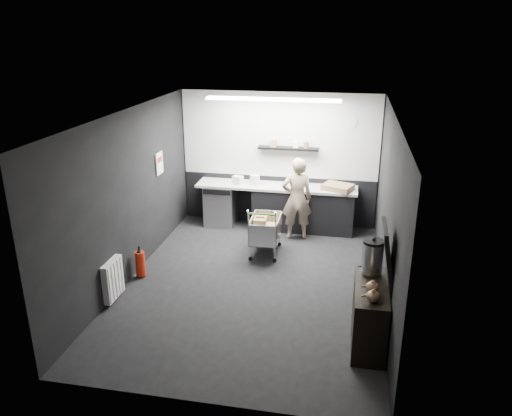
# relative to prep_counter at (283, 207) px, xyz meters

# --- Properties ---
(floor) EXTENTS (5.50, 5.50, 0.00)m
(floor) POSITION_rel_prep_counter_xyz_m (-0.14, -2.42, -0.46)
(floor) COLOR black
(floor) RESTS_ON ground
(ceiling) EXTENTS (5.50, 5.50, 0.00)m
(ceiling) POSITION_rel_prep_counter_xyz_m (-0.14, -2.42, 2.24)
(ceiling) COLOR white
(ceiling) RESTS_ON wall_back
(wall_back) EXTENTS (5.50, 0.00, 5.50)m
(wall_back) POSITION_rel_prep_counter_xyz_m (-0.14, 0.33, 0.89)
(wall_back) COLOR black
(wall_back) RESTS_ON floor
(wall_front) EXTENTS (5.50, 0.00, 5.50)m
(wall_front) POSITION_rel_prep_counter_xyz_m (-0.14, -5.17, 0.89)
(wall_front) COLOR black
(wall_front) RESTS_ON floor
(wall_left) EXTENTS (0.00, 5.50, 5.50)m
(wall_left) POSITION_rel_prep_counter_xyz_m (-2.14, -2.42, 0.89)
(wall_left) COLOR black
(wall_left) RESTS_ON floor
(wall_right) EXTENTS (0.00, 5.50, 5.50)m
(wall_right) POSITION_rel_prep_counter_xyz_m (1.86, -2.42, 0.89)
(wall_right) COLOR black
(wall_right) RESTS_ON floor
(kitchen_wall_panel) EXTENTS (3.95, 0.02, 1.70)m
(kitchen_wall_panel) POSITION_rel_prep_counter_xyz_m (-0.14, 0.31, 1.39)
(kitchen_wall_panel) COLOR silver
(kitchen_wall_panel) RESTS_ON wall_back
(dado_panel) EXTENTS (3.95, 0.02, 1.00)m
(dado_panel) POSITION_rel_prep_counter_xyz_m (-0.14, 0.31, 0.04)
(dado_panel) COLOR black
(dado_panel) RESTS_ON wall_back
(floating_shelf) EXTENTS (1.20, 0.22, 0.04)m
(floating_shelf) POSITION_rel_prep_counter_xyz_m (0.06, 0.20, 1.16)
(floating_shelf) COLOR black
(floating_shelf) RESTS_ON wall_back
(wall_clock) EXTENTS (0.20, 0.03, 0.20)m
(wall_clock) POSITION_rel_prep_counter_xyz_m (1.26, 0.30, 1.69)
(wall_clock) COLOR silver
(wall_clock) RESTS_ON wall_back
(poster) EXTENTS (0.02, 0.30, 0.40)m
(poster) POSITION_rel_prep_counter_xyz_m (-2.12, -1.12, 1.09)
(poster) COLOR white
(poster) RESTS_ON wall_left
(poster_red_band) EXTENTS (0.02, 0.22, 0.10)m
(poster_red_band) POSITION_rel_prep_counter_xyz_m (-2.11, -1.12, 1.16)
(poster_red_band) COLOR red
(poster_red_band) RESTS_ON poster
(radiator) EXTENTS (0.10, 0.50, 0.60)m
(radiator) POSITION_rel_prep_counter_xyz_m (-2.08, -3.32, -0.11)
(radiator) COLOR silver
(radiator) RESTS_ON wall_left
(ceiling_strip) EXTENTS (2.40, 0.20, 0.04)m
(ceiling_strip) POSITION_rel_prep_counter_xyz_m (-0.14, -0.57, 2.21)
(ceiling_strip) COLOR white
(ceiling_strip) RESTS_ON ceiling
(prep_counter) EXTENTS (3.20, 0.61, 0.90)m
(prep_counter) POSITION_rel_prep_counter_xyz_m (0.00, 0.00, 0.00)
(prep_counter) COLOR black
(prep_counter) RESTS_ON floor
(person) EXTENTS (0.67, 0.52, 1.61)m
(person) POSITION_rel_prep_counter_xyz_m (0.33, -0.45, 0.35)
(person) COLOR beige
(person) RESTS_ON floor
(shopping_cart) EXTENTS (0.52, 0.86, 0.93)m
(shopping_cart) POSITION_rel_prep_counter_xyz_m (-0.14, -1.25, -0.01)
(shopping_cart) COLOR silver
(shopping_cart) RESTS_ON floor
(sideboard) EXTENTS (0.47, 1.10, 1.64)m
(sideboard) POSITION_rel_prep_counter_xyz_m (1.65, -3.67, 0.07)
(sideboard) COLOR black
(sideboard) RESTS_ON floor
(fire_extinguisher) EXTENTS (0.16, 0.16, 0.52)m
(fire_extinguisher) POSITION_rel_prep_counter_xyz_m (-1.99, -2.54, -0.21)
(fire_extinguisher) COLOR red
(fire_extinguisher) RESTS_ON floor
(cardboard_box) EXTENTS (0.66, 0.58, 0.11)m
(cardboard_box) POSITION_rel_prep_counter_xyz_m (1.08, -0.05, 0.50)
(cardboard_box) COLOR #8F6D4C
(cardboard_box) RESTS_ON prep_counter
(pink_tub) EXTENTS (0.19, 0.19, 0.19)m
(pink_tub) POSITION_rel_prep_counter_xyz_m (-0.57, 0.00, 0.54)
(pink_tub) COLOR #F8D7DA
(pink_tub) RESTS_ON prep_counter
(white_container) EXTENTS (0.23, 0.21, 0.17)m
(white_container) POSITION_rel_prep_counter_xyz_m (-0.91, -0.05, 0.53)
(white_container) COLOR silver
(white_container) RESTS_ON prep_counter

